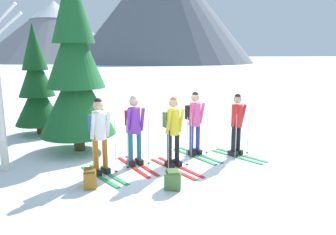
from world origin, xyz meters
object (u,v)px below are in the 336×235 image
skier_in_purple (134,127)px  backpack_on_snow_beside (173,180)px  skier_in_yellow (173,128)px  pine_tree_near (37,85)px  skier_in_red (237,123)px  skier_in_pink (195,120)px  pine_tree_far (75,69)px  skier_in_white (99,132)px  backpack_on_snow_front (90,178)px

skier_in_purple → backpack_on_snow_beside: (0.66, -1.48, -0.76)m
skier_in_yellow → pine_tree_near: size_ratio=0.47×
skier_in_yellow → skier_in_red: size_ratio=1.03×
skier_in_yellow → skier_in_pink: same height
skier_in_red → pine_tree_far: pine_tree_far is taller
skier_in_white → backpack_on_snow_beside: size_ratio=4.48×
skier_in_white → pine_tree_far: 2.40m
skier_in_yellow → backpack_on_snow_front: bearing=-154.2°
skier_in_purple → pine_tree_near: (-2.90, 3.54, 0.68)m
skier_in_yellow → skier_in_pink: (0.70, 0.80, 0.00)m
backpack_on_snow_front → skier_in_purple: bearing=50.2°
skier_in_yellow → skier_in_white: bearing=-172.7°
skier_in_white → skier_in_yellow: 1.66m
skier_in_white → pine_tree_far: size_ratio=0.35×
skier_in_red → backpack_on_snow_front: skier_in_red is taller
pine_tree_near → backpack_on_snow_front: size_ratio=9.32×
skier_in_yellow → pine_tree_near: pine_tree_near is taller
pine_tree_near → pine_tree_far: size_ratio=0.73×
skier_in_white → backpack_on_snow_front: skier_in_white is taller
skier_in_purple → backpack_on_snow_beside: bearing=-66.2°
skier_in_white → skier_in_purple: skier_in_white is taller
skier_in_purple → pine_tree_far: bearing=134.2°
skier_in_yellow → backpack_on_snow_front: skier_in_yellow is taller
backpack_on_snow_beside → skier_in_white: bearing=144.7°
skier_in_white → backpack_on_snow_front: bearing=-104.9°
skier_in_yellow → backpack_on_snow_beside: skier_in_yellow is taller
skier_in_purple → backpack_on_snow_beside: 1.79m
pine_tree_near → backpack_on_snow_beside: bearing=-54.7°
skier_in_pink → skier_in_red: size_ratio=1.03×
skier_in_red → backpack_on_snow_front: size_ratio=4.27×
skier_in_purple → skier_in_pink: size_ratio=1.01×
skier_in_white → backpack_on_snow_beside: skier_in_white is taller
skier_in_pink → pine_tree_near: 5.44m
skier_in_purple → skier_in_yellow: skier_in_purple is taller
skier_in_purple → skier_in_white: bearing=-148.6°
backpack_on_snow_front → pine_tree_near: bearing=112.6°
pine_tree_far → pine_tree_near: bearing=125.5°
skier_in_purple → skier_in_pink: skier_in_purple is taller
skier_in_yellow → skier_in_red: skier_in_yellow is taller
skier_in_white → skier_in_yellow: skier_in_white is taller
skier_in_red → backpack_on_snow_beside: (-1.98, -1.80, -0.69)m
pine_tree_far → backpack_on_snow_front: size_ratio=12.78×
skier_in_yellow → backpack_on_snow_beside: 1.45m
skier_in_white → skier_in_purple: bearing=31.4°
skier_in_red → backpack_on_snow_beside: bearing=-137.7°
pine_tree_near → skier_in_purple: bearing=-50.6°
backpack_on_snow_front → skier_in_pink: bearing=33.6°
skier_in_purple → backpack_on_snow_beside: size_ratio=4.43×
skier_in_red → pine_tree_near: size_ratio=0.46×
skier_in_purple → pine_tree_near: size_ratio=0.48×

